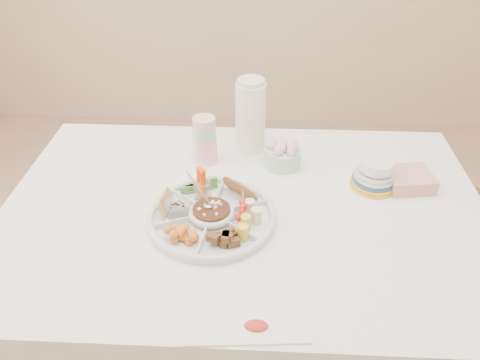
{
  "coord_description": "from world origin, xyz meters",
  "views": [
    {
      "loc": [
        0.04,
        -1.14,
        1.67
      ],
      "look_at": [
        -0.01,
        0.03,
        0.84
      ],
      "focal_mm": 35.0,
      "sensor_mm": 36.0,
      "label": 1
    }
  ],
  "objects_px": {
    "dining_table": "(243,289)",
    "plate_stack": "(375,174)",
    "thermos": "(250,115)",
    "party_tray": "(212,214)",
    "chair": "(480,211)"
  },
  "relations": [
    {
      "from": "dining_table",
      "to": "chair",
      "type": "height_order",
      "value": "chair"
    },
    {
      "from": "dining_table",
      "to": "plate_stack",
      "type": "distance_m",
      "value": 0.62
    },
    {
      "from": "party_tray",
      "to": "plate_stack",
      "type": "relative_size",
      "value": 2.48
    },
    {
      "from": "dining_table",
      "to": "party_tray",
      "type": "height_order",
      "value": "party_tray"
    },
    {
      "from": "dining_table",
      "to": "plate_stack",
      "type": "bearing_deg",
      "value": 17.72
    },
    {
      "from": "dining_table",
      "to": "thermos",
      "type": "relative_size",
      "value": 5.45
    },
    {
      "from": "party_tray",
      "to": "plate_stack",
      "type": "distance_m",
      "value": 0.56
    },
    {
      "from": "party_tray",
      "to": "plate_stack",
      "type": "height_order",
      "value": "plate_stack"
    },
    {
      "from": "chair",
      "to": "thermos",
      "type": "relative_size",
      "value": 4.14
    },
    {
      "from": "thermos",
      "to": "plate_stack",
      "type": "relative_size",
      "value": 1.82
    },
    {
      "from": "dining_table",
      "to": "thermos",
      "type": "xyz_separation_m",
      "value": [
        0.01,
        0.36,
        0.52
      ]
    },
    {
      "from": "dining_table",
      "to": "thermos",
      "type": "height_order",
      "value": "thermos"
    },
    {
      "from": "party_tray",
      "to": "thermos",
      "type": "height_order",
      "value": "thermos"
    },
    {
      "from": "chair",
      "to": "party_tray",
      "type": "bearing_deg",
      "value": -144.04
    },
    {
      "from": "chair",
      "to": "plate_stack",
      "type": "relative_size",
      "value": 7.54
    }
  ]
}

